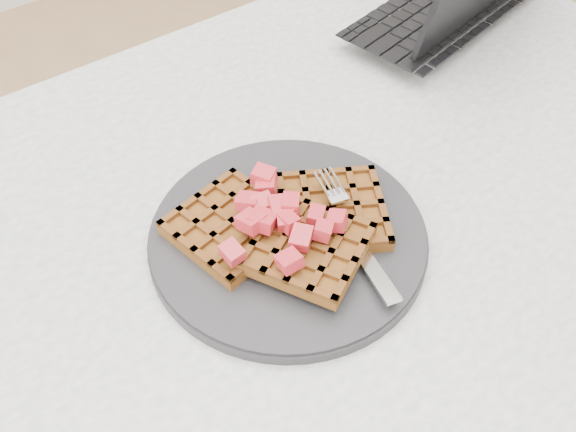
# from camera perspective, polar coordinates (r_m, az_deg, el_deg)

# --- Properties ---
(table) EXTENTS (1.20, 0.80, 0.75)m
(table) POSITION_cam_1_polar(r_m,az_deg,el_deg) (0.78, 1.63, -5.42)
(table) COLOR white
(table) RESTS_ON ground
(plate) EXTENTS (0.29, 0.29, 0.02)m
(plate) POSITION_cam_1_polar(r_m,az_deg,el_deg) (0.66, 0.00, -1.84)
(plate) COLOR #232325
(plate) RESTS_ON table
(waffles) EXTENTS (0.23, 0.21, 0.03)m
(waffles) POSITION_cam_1_polar(r_m,az_deg,el_deg) (0.65, 0.21, -0.95)
(waffles) COLOR brown
(waffles) RESTS_ON plate
(strawberry_pile) EXTENTS (0.15, 0.15, 0.02)m
(strawberry_pile) POSITION_cam_1_polar(r_m,az_deg,el_deg) (0.63, 0.00, 0.85)
(strawberry_pile) COLOR #AB0F1D
(strawberry_pile) RESTS_ON waffles
(fork) EXTENTS (0.07, 0.18, 0.02)m
(fork) POSITION_cam_1_polar(r_m,az_deg,el_deg) (0.65, 5.46, -1.30)
(fork) COLOR silver
(fork) RESTS_ON plate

